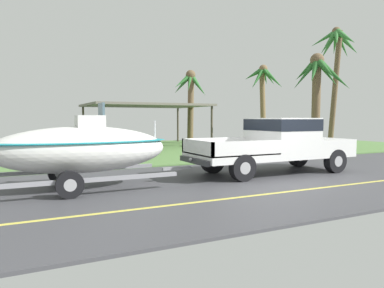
% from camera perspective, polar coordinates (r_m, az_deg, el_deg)
% --- Properties ---
extents(ground, '(36.00, 22.00, 0.11)m').
position_cam_1_polar(ground, '(18.57, -4.15, -1.65)').
color(ground, '#424247').
extents(pickup_truck_towing, '(5.98, 2.08, 1.86)m').
position_cam_1_polar(pickup_truck_towing, '(12.60, 13.90, 0.30)').
color(pickup_truck_towing, silver).
rests_on(pickup_truck_towing, ground).
extents(boat_on_trailer, '(5.70, 2.25, 2.26)m').
position_cam_1_polar(boat_on_trailer, '(9.75, -17.23, -0.78)').
color(boat_on_trailer, gray).
rests_on(boat_on_trailer, ground).
extents(parked_sedan_near, '(4.30, 1.83, 1.38)m').
position_cam_1_polar(parked_sedan_near, '(17.45, -15.75, 0.08)').
color(parked_sedan_near, '#99999E').
rests_on(parked_sedan_near, ground).
extents(carport_awning, '(7.59, 5.83, 2.77)m').
position_cam_1_polar(carport_awning, '(24.00, -7.45, 6.00)').
color(carport_awning, '#4C4238').
rests_on(carport_awning, ground).
extents(palm_tree_near_left, '(2.93, 3.08, 5.18)m').
position_cam_1_polar(palm_tree_near_left, '(19.78, 19.44, 9.42)').
color(palm_tree_near_left, brown).
rests_on(palm_tree_near_left, ground).
extents(palm_tree_near_right, '(2.48, 3.04, 7.05)m').
position_cam_1_polar(palm_tree_near_right, '(22.72, 22.03, 13.15)').
color(palm_tree_near_right, brown).
rests_on(palm_tree_near_right, ground).
extents(palm_tree_mid, '(2.78, 2.32, 5.31)m').
position_cam_1_polar(palm_tree_mid, '(26.04, -0.22, 8.30)').
color(palm_tree_mid, brown).
rests_on(palm_tree_mid, ground).
extents(palm_tree_far_left, '(2.83, 2.88, 5.98)m').
position_cam_1_polar(palm_tree_far_left, '(28.59, 11.20, 9.22)').
color(palm_tree_far_left, brown).
rests_on(palm_tree_far_left, ground).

